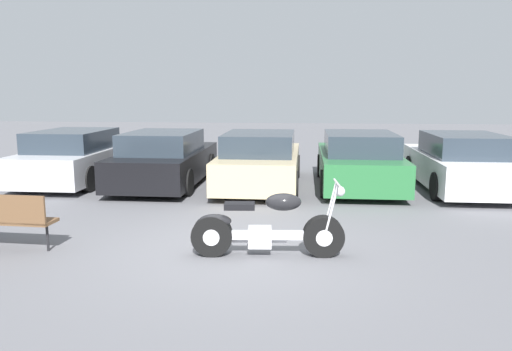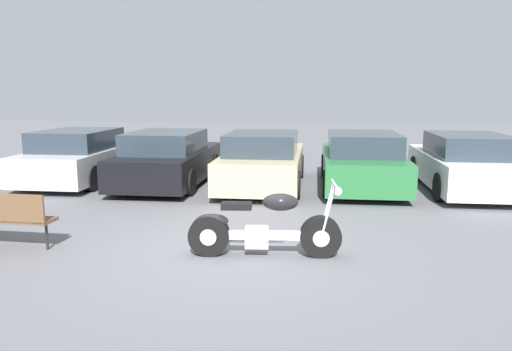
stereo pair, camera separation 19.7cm
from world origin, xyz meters
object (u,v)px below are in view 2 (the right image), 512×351
motorcycle (262,229)px  parked_car_white (465,164)px  parked_car_black (168,159)px  parked_car_green (362,162)px  parked_car_champagne (263,161)px  parked_car_silver (82,157)px

motorcycle → parked_car_white: bearing=51.2°
parked_car_black → parked_car_white: same height
parked_car_green → motorcycle: bearing=-109.0°
parked_car_champagne → parked_car_green: (2.45, 0.22, 0.00)m
parked_car_silver → parked_car_champagne: size_ratio=1.00×
parked_car_champagne → parked_car_green: bearing=5.1°
motorcycle → parked_car_white: (4.35, 5.42, 0.24)m
parked_car_champagne → parked_car_white: 4.90m
parked_car_silver → parked_car_champagne: 4.91m
parked_car_black → parked_car_white: size_ratio=1.00×
parked_car_champagne → parked_car_green: 2.46m
motorcycle → parked_car_green: parked_car_green is taller
parked_car_white → parked_car_green: bearing=177.5°
parked_car_black → parked_car_silver: bearing=174.6°
parked_car_black → parked_car_white: bearing=0.6°
parked_car_silver → parked_car_white: bearing=-0.9°
parked_car_black → parked_car_green: (4.90, 0.18, 0.00)m
parked_car_champagne → parked_car_white: (4.90, 0.11, 0.00)m
parked_car_white → parked_car_black: bearing=-179.4°
parked_car_green → parked_car_white: bearing=-2.5°
parked_car_green → parked_car_white: (2.45, -0.11, 0.00)m
motorcycle → parked_car_silver: bearing=134.4°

